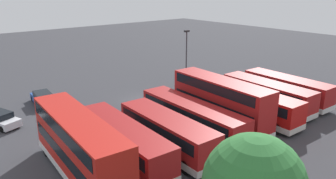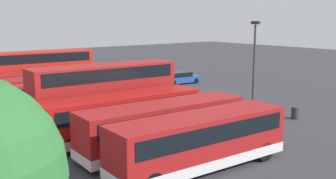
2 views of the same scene
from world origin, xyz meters
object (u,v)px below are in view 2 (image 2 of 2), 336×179
Objects in this scene: bus_single_deck_third at (123,115)px; bus_double_decker_fourth at (105,93)px; bus_single_deck_seventh at (50,85)px; bus_single_deck_near_end at (200,140)px; waste_bin_yellow at (295,113)px; bus_double_decker_far_end at (34,72)px; bus_single_deck_fifth at (87,96)px; bus_single_deck_second at (164,125)px; lamp_post_tall at (254,62)px; bus_single_deck_sixth at (56,91)px; car_hatchback_silver at (181,78)px; car_small_green at (132,76)px.

bus_double_decker_fourth is (3.66, -0.71, 0.83)m from bus_single_deck_third.
bus_single_deck_near_end is at bearing 178.46° from bus_single_deck_seventh.
bus_single_deck_near_end is at bearing 103.79° from waste_bin_yellow.
bus_single_deck_fifth is at bearing -178.37° from bus_double_decker_far_end.
bus_single_deck_second is at bearing 89.08° from waste_bin_yellow.
bus_single_deck_third is 1.45× the size of lamp_post_tall.
bus_double_decker_fourth is 0.92× the size of bus_double_decker_far_end.
bus_single_deck_second and bus_single_deck_sixth have the same top height.
bus_single_deck_near_end and bus_single_deck_second have the same top height.
bus_single_deck_third is 3.82m from bus_double_decker_fourth.
bus_single_deck_seventh is (7.37, 0.10, -0.00)m from bus_single_deck_fifth.
bus_single_deck_seventh is 16.55m from car_hatchback_silver.
bus_single_deck_fifth is at bearing 135.23° from car_small_green.
car_small_green is at bearing -38.62° from bus_double_decker_fourth.
waste_bin_yellow is (-21.98, -12.87, -1.98)m from bus_double_decker_far_end.
bus_single_deck_seventh is at bearing 0.77° from bus_single_deck_fifth.
bus_single_deck_near_end is 2.27× the size of car_hatchback_silver.
bus_single_deck_second and bus_single_deck_third have the same top height.
car_hatchback_silver is (21.95, -17.11, -0.92)m from bus_single_deck_near_end.
car_small_green is (13.02, -12.92, -0.92)m from bus_single_deck_fifth.
bus_single_deck_near_end and bus_single_deck_seventh have the same top height.
bus_single_deck_sixth is at bearing 0.49° from bus_single_deck_third.
bus_single_deck_sixth is 17.93m from car_hatchback_silver.
bus_single_deck_near_end is at bearing 117.40° from lamp_post_tall.
bus_double_decker_fourth is at bearing 175.94° from bus_single_deck_fifth.
bus_single_deck_near_end is 14.30m from bus_single_deck_fifth.
bus_single_deck_third is 2.49× the size of car_small_green.
bus_double_decker_far_end is at bearing 78.94° from car_hatchback_silver.
bus_single_deck_sixth is at bearing 2.41° from bus_single_deck_second.
bus_single_deck_second is 0.91× the size of bus_single_deck_fifth.
bus_double_decker_far_end reaches higher than bus_single_deck_sixth.
lamp_post_tall is (-19.57, -10.55, 2.05)m from bus_double_decker_far_end.
bus_double_decker_fourth reaches higher than bus_single_deck_sixth.
bus_single_deck_second and bus_single_deck_fifth have the same top height.
bus_double_decker_fourth is 14.40m from bus_double_decker_far_end.
bus_single_deck_third is at bearing 169.04° from bus_double_decker_fourth.
bus_single_deck_near_end is at bearing -177.80° from bus_single_deck_third.
bus_double_decker_fourth reaches higher than bus_single_deck_seventh.
bus_single_deck_fifth is 10.98m from bus_double_decker_far_end.
bus_single_deck_sixth is at bearing 1.17° from bus_single_deck_near_end.
waste_bin_yellow is at bearing -137.42° from bus_single_deck_sixth.
car_hatchback_silver is at bearing -37.93° from bus_single_deck_near_end.
bus_single_deck_seventh is at bearing -176.58° from bus_double_decker_far_end.
bus_single_deck_fifth is at bearing -7.64° from bus_single_deck_third.
car_hatchback_silver is (14.79, -17.38, -0.92)m from bus_single_deck_third.
bus_double_decker_far_end is at bearing -0.32° from bus_single_deck_second.
bus_single_deck_seventh is 3.68m from bus_double_decker_far_end.
car_small_green is (5.66, -13.02, -0.92)m from bus_single_deck_seventh.
bus_single_deck_third is at bearing 176.62° from bus_single_deck_seventh.
bus_single_deck_near_end is 18.06m from bus_single_deck_sixth.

